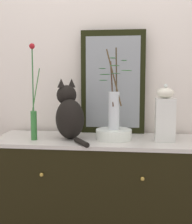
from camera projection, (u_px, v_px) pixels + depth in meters
The scene contains 8 objects.
wall_back at pixel (101, 69), 2.27m from camera, with size 4.40×0.08×2.60m, color silver.
sideboard at pixel (96, 197), 2.05m from camera, with size 1.38×0.51×0.83m.
mirror_leaning at pixel (113, 82), 2.17m from camera, with size 0.47×0.03×0.75m.
cat_sitting at pixel (69, 114), 1.99m from camera, with size 0.31×0.41×0.40m.
vase_slim_green at pixel (34, 112), 1.95m from camera, with size 0.07×0.04×0.63m.
bowl_porcelain at pixel (114, 134), 1.98m from camera, with size 0.24×0.24×0.07m, color white.
vase_glass_clear at pixel (114, 106), 1.95m from camera, with size 0.22×0.17×0.53m.
jar_lidded_porcelain at pixel (165, 115), 1.92m from camera, with size 0.12×0.12×0.37m.
Camera 1 is at (0.24, -1.96, 1.23)m, focal length 47.84 mm.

